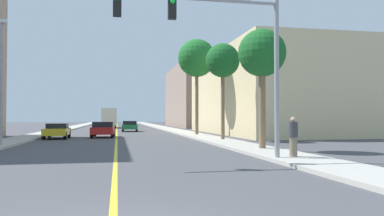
% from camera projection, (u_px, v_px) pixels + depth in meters
% --- Properties ---
extents(ground, '(192.00, 192.00, 0.00)m').
position_uv_depth(ground, '(117.00, 132.00, 46.59)').
color(ground, '#47474C').
extents(sidewalk_left, '(2.54, 168.00, 0.15)m').
position_uv_depth(sidewalk_left, '(54.00, 131.00, 45.14)').
color(sidewalk_left, '#B2ADA3').
rests_on(sidewalk_left, ground).
extents(sidewalk_right, '(2.54, 168.00, 0.15)m').
position_uv_depth(sidewalk_right, '(175.00, 131.00, 48.04)').
color(sidewalk_right, '#B2ADA3').
rests_on(sidewalk_right, ground).
extents(lane_marking_center, '(0.16, 144.00, 0.01)m').
position_uv_depth(lane_marking_center, '(117.00, 132.00, 46.59)').
color(lane_marking_center, yellow).
rests_on(lane_marking_center, ground).
extents(building_right_near, '(14.54, 25.31, 8.90)m').
position_uv_depth(building_right_near, '(276.00, 94.00, 42.60)').
color(building_right_near, beige).
rests_on(building_right_near, ground).
extents(building_right_far, '(12.85, 25.37, 11.35)m').
position_uv_depth(building_right_far, '(207.00, 97.00, 71.68)').
color(building_right_far, gray).
rests_on(building_right_far, ground).
extents(traffic_signal_mast, '(9.16, 0.36, 6.76)m').
position_uv_depth(traffic_signal_mast, '(214.00, 35.00, 14.95)').
color(traffic_signal_mast, gray).
rests_on(traffic_signal_mast, sidewalk_right).
extents(street_lamp, '(0.56, 0.28, 7.42)m').
position_uv_depth(street_lamp, '(2.00, 75.00, 21.93)').
color(street_lamp, gray).
rests_on(street_lamp, sidewalk_left).
extents(palm_near, '(2.56, 2.56, 6.39)m').
position_uv_depth(palm_near, '(262.00, 55.00, 20.01)').
color(palm_near, brown).
rests_on(palm_near, sidewalk_right).
extents(palm_mid, '(2.58, 2.58, 7.27)m').
position_uv_depth(palm_mid, '(223.00, 62.00, 28.33)').
color(palm_mid, brown).
rests_on(palm_mid, sidewalk_right).
extents(palm_far, '(3.71, 3.71, 9.32)m').
position_uv_depth(palm_far, '(197.00, 59.00, 36.59)').
color(palm_far, brown).
rests_on(palm_far, sidewalk_right).
extents(car_red, '(2.07, 3.91, 1.40)m').
position_uv_depth(car_red, '(103.00, 129.00, 33.20)').
color(car_red, red).
rests_on(car_red, ground).
extents(car_green, '(2.04, 4.15, 1.34)m').
position_uv_depth(car_green, '(130.00, 126.00, 46.99)').
color(car_green, '#196638').
rests_on(car_green, ground).
extents(car_yellow, '(1.92, 4.00, 1.28)m').
position_uv_depth(car_yellow, '(57.00, 130.00, 31.32)').
color(car_yellow, gold).
rests_on(car_yellow, ground).
extents(delivery_truck, '(2.71, 8.80, 3.28)m').
position_uv_depth(delivery_truck, '(109.00, 118.00, 62.58)').
color(delivery_truck, '#194799').
rests_on(delivery_truck, ground).
extents(pedestrian, '(0.38, 0.38, 1.66)m').
position_uv_depth(pedestrian, '(293.00, 137.00, 15.63)').
color(pedestrian, '#726651').
rests_on(pedestrian, sidewalk_right).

